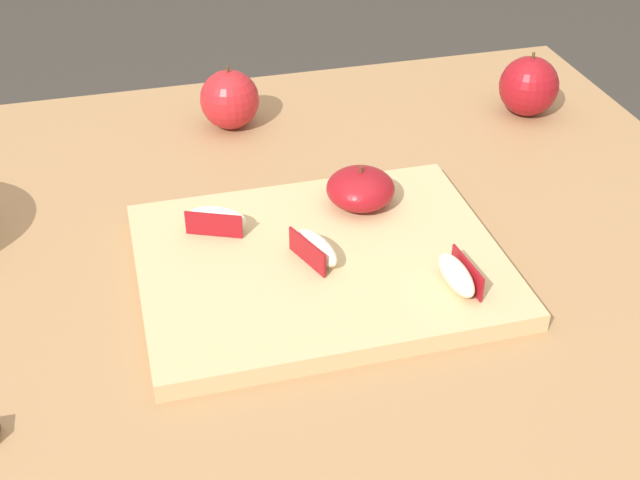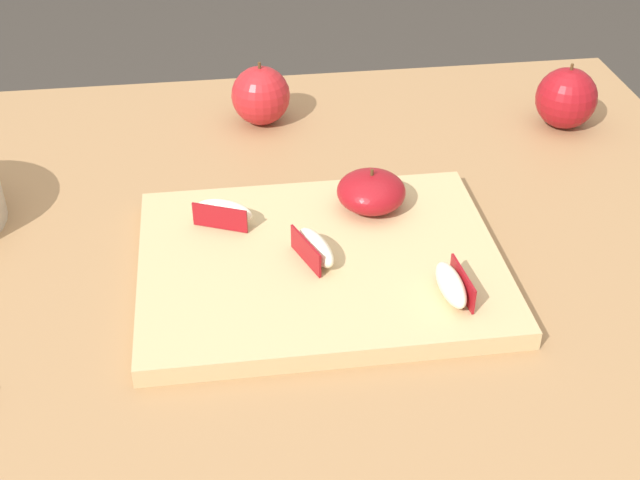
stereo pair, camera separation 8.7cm
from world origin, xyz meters
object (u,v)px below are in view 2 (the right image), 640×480
at_px(apple_half_skin_up, 371,191).
at_px(whole_apple_crimson, 261,96).
at_px(apple_wedge_right, 452,285).
at_px(apple_wedge_back, 224,212).
at_px(cutting_board, 320,264).
at_px(apple_wedge_near_knife, 315,248).
at_px(whole_apple_red_delicious, 566,98).

xyz_separation_m(apple_half_skin_up, whole_apple_crimson, (-0.10, 0.26, -0.00)).
xyz_separation_m(apple_wedge_right, apple_wedge_back, (-0.21, 0.16, 0.00)).
distance_m(cutting_board, whole_apple_crimson, 0.35).
relative_size(cutting_board, apple_wedge_near_knife, 5.44).
relative_size(cutting_board, whole_apple_red_delicious, 4.16).
relative_size(apple_half_skin_up, apple_wedge_right, 1.15).
xyz_separation_m(apple_wedge_near_knife, whole_apple_red_delicious, (0.38, 0.29, 0.01)).
height_order(apple_half_skin_up, apple_wedge_right, apple_half_skin_up).
height_order(whole_apple_red_delicious, whole_apple_crimson, whole_apple_red_delicious).
bearing_deg(whole_apple_red_delicious, apple_wedge_back, -155.93).
bearing_deg(whole_apple_red_delicious, apple_wedge_right, -124.85).
bearing_deg(cutting_board, apple_half_skin_up, 50.54).
bearing_deg(apple_wedge_right, apple_half_skin_up, 105.93).
relative_size(apple_half_skin_up, whole_apple_crimson, 0.88).
height_order(apple_half_skin_up, whole_apple_crimson, whole_apple_crimson).
distance_m(apple_wedge_right, apple_wedge_back, 0.26).
relative_size(apple_wedge_near_knife, whole_apple_red_delicious, 0.76).
distance_m(apple_wedge_right, whole_apple_red_delicious, 0.45).
xyz_separation_m(apple_half_skin_up, apple_wedge_back, (-0.16, -0.01, -0.01)).
xyz_separation_m(apple_wedge_back, whole_apple_crimson, (0.06, 0.27, 0.01)).
distance_m(apple_half_skin_up, apple_wedge_back, 0.17).
bearing_deg(apple_wedge_near_knife, cutting_board, 41.04).
bearing_deg(apple_half_skin_up, whole_apple_red_delicious, 33.28).
height_order(cutting_board, apple_wedge_right, apple_wedge_right).
height_order(apple_half_skin_up, whole_apple_red_delicious, whole_apple_red_delicious).
distance_m(apple_wedge_right, whole_apple_crimson, 0.46).
height_order(apple_wedge_back, whole_apple_crimson, whole_apple_crimson).
xyz_separation_m(cutting_board, whole_apple_crimson, (-0.03, 0.35, 0.03)).
relative_size(apple_wedge_back, whole_apple_red_delicious, 0.76).
height_order(cutting_board, whole_apple_red_delicious, whole_apple_red_delicious).
xyz_separation_m(cutting_board, whole_apple_red_delicious, (0.37, 0.28, 0.03)).
bearing_deg(whole_apple_crimson, apple_wedge_back, -102.81).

